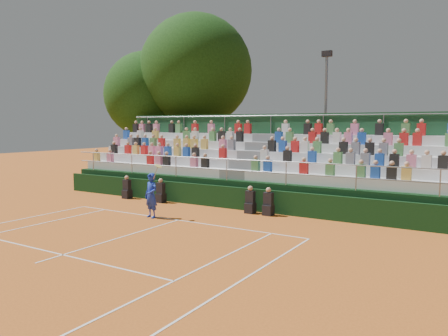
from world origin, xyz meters
The scene contains 8 objects.
ground centered at (0.00, 0.00, 0.00)m, with size 90.00×90.00×0.00m, color #C76321.
courtside_wall centered at (0.00, 3.20, 0.50)m, with size 20.00×0.15×1.00m, color black.
line_officials centered at (-1.04, 2.75, 0.48)m, with size 8.48×0.40×1.19m.
grandstand centered at (0.01, 6.44, 1.09)m, with size 20.00×5.20×4.40m.
tennis_player centered at (-1.22, -0.18, 0.92)m, with size 0.90×0.57×2.22m.
tree_west centered at (-11.54, 11.35, 6.02)m, with size 6.37×6.37×9.21m.
tree_east centered at (-7.83, 12.37, 7.65)m, with size 8.01×8.01×11.67m.
floodlight_mast centered at (1.81, 12.34, 4.78)m, with size 0.60×0.25×8.21m.
Camera 1 is at (10.54, -13.60, 3.79)m, focal length 35.00 mm.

